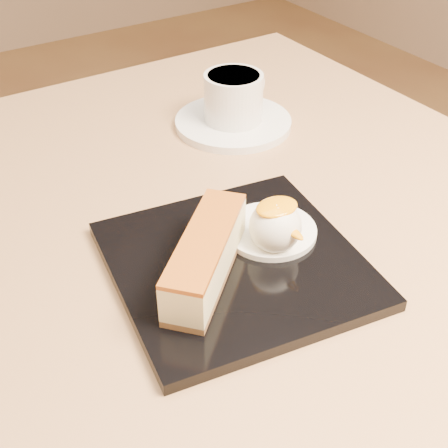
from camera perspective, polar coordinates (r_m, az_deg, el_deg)
table at (r=0.75m, az=-2.19°, el=-9.30°), size 0.80×0.80×0.72m
dessert_plate at (r=0.58m, az=1.07°, el=-3.70°), size 0.25×0.25×0.01m
cheesecake at (r=0.54m, az=-1.68°, el=-2.97°), size 0.13×0.12×0.05m
cream_smear at (r=0.61m, az=4.24°, el=-0.61°), size 0.09×0.09×0.01m
ice_cream_scoop at (r=0.58m, az=4.70°, el=-0.23°), size 0.05×0.05×0.05m
mango_sauce at (r=0.57m, az=4.85°, el=1.55°), size 0.04×0.03×0.01m
mint_sprig at (r=0.60m, az=0.67°, el=-0.07°), size 0.03×0.02×0.00m
saucer at (r=0.82m, az=0.84°, el=9.26°), size 0.15×0.15×0.01m
coffee_cup at (r=0.80m, az=0.96°, el=11.62°), size 0.10×0.07×0.06m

